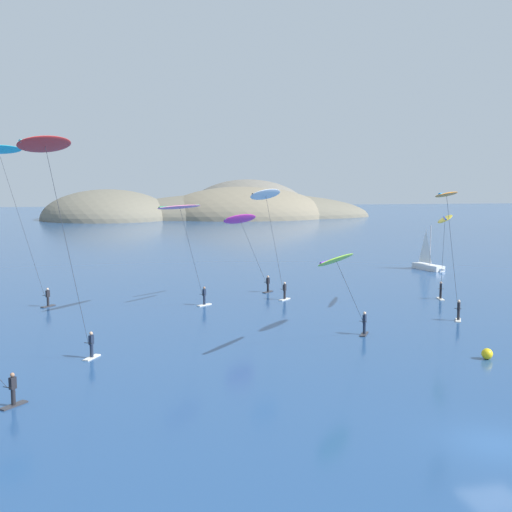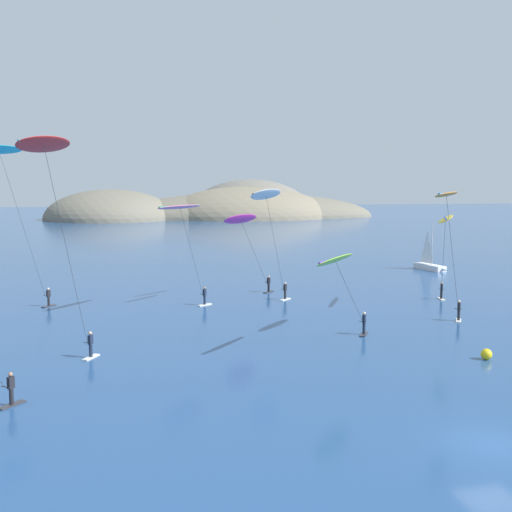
# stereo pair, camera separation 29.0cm
# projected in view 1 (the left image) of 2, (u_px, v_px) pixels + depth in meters

# --- Properties ---
(ground_plane) EXTENTS (600.00, 600.00, 0.00)m
(ground_plane) POSITION_uv_depth(u_px,v_px,m) (496.00, 445.00, 27.09)
(ground_plane) COLOR navy
(headland_island) EXTENTS (107.26, 62.22, 25.07)m
(headland_island) POSITION_uv_depth(u_px,v_px,m) (220.00, 217.00, 211.67)
(headland_island) COLOR #6B6656
(headland_island) RESTS_ON ground
(sailboat_near) EXTENTS (2.37, 5.97, 5.70)m
(sailboat_near) POSITION_uv_depth(u_px,v_px,m) (430.00, 265.00, 81.90)
(sailboat_near) COLOR white
(sailboat_near) RESTS_ON ground
(kitesurfer_red) EXTENTS (4.40, 6.49, 13.65)m
(kitesurfer_red) POSITION_uv_depth(u_px,v_px,m) (49.00, 163.00, 35.71)
(kitesurfer_red) COLOR silver
(kitesurfer_red) RESTS_ON ground
(kitesurfer_pink) EXTENTS (5.57, 6.31, 9.28)m
(kitesurfer_pink) POSITION_uv_depth(u_px,v_px,m) (182.00, 215.00, 54.17)
(kitesurfer_pink) COLOR silver
(kitesurfer_pink) RESTS_ON ground
(kitesurfer_magenta) EXTENTS (6.31, 5.49, 8.19)m
(kitesurfer_magenta) POSITION_uv_depth(u_px,v_px,m) (243.00, 225.00, 61.16)
(kitesurfer_magenta) COLOR #2D2D33
(kitesurfer_magenta) RESTS_ON ground
(kitesurfer_lime) EXTENTS (6.73, 7.79, 6.55)m
(kitesurfer_lime) POSITION_uv_depth(u_px,v_px,m) (339.00, 266.00, 41.40)
(kitesurfer_lime) COLOR #2D2D33
(kitesurfer_lime) RESTS_ON ground
(kitesurfer_yellow) EXTENTS (4.19, 7.44, 8.33)m
(kitesurfer_yellow) POSITION_uv_depth(u_px,v_px,m) (445.00, 225.00, 56.50)
(kitesurfer_yellow) COLOR silver
(kitesurfer_yellow) RESTS_ON ground
(kitesurfer_orange) EXTENTS (6.55, 7.51, 10.49)m
(kitesurfer_orange) POSITION_uv_depth(u_px,v_px,m) (448.00, 207.00, 45.83)
(kitesurfer_orange) COLOR silver
(kitesurfer_orange) RESTS_ON ground
(kitesurfer_white) EXTENTS (5.34, 5.43, 10.61)m
(kitesurfer_white) POSITION_uv_depth(u_px,v_px,m) (267.00, 203.00, 57.11)
(kitesurfer_white) COLOR silver
(kitesurfer_white) RESTS_ON ground
(kitesurfer_cyan) EXTENTS (5.89, 5.84, 14.18)m
(kitesurfer_cyan) POSITION_uv_depth(u_px,v_px,m) (3.00, 164.00, 52.75)
(kitesurfer_cyan) COLOR #2D2D33
(kitesurfer_cyan) RESTS_ON ground
(marker_buoy) EXTENTS (0.70, 0.70, 0.70)m
(marker_buoy) POSITION_uv_depth(u_px,v_px,m) (487.00, 354.00, 40.23)
(marker_buoy) COLOR yellow
(marker_buoy) RESTS_ON ground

